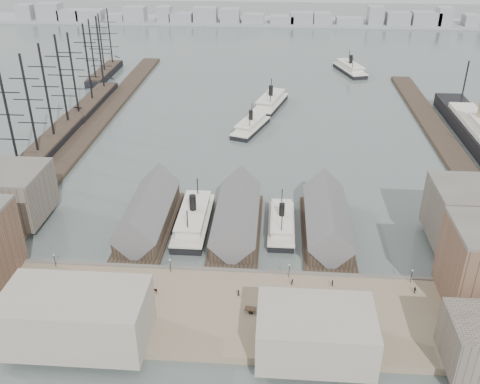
# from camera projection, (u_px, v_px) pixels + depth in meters

# --- Properties ---
(ground) EXTENTS (900.00, 900.00, 0.00)m
(ground) POSITION_uv_depth(u_px,v_px,m) (232.00, 265.00, 142.14)
(ground) COLOR #4A5553
(ground) RESTS_ON ground
(quay) EXTENTS (180.00, 30.00, 2.00)m
(quay) POSITION_uv_depth(u_px,v_px,m) (224.00, 312.00, 124.07)
(quay) COLOR #7A6952
(quay) RESTS_ON ground
(seawall) EXTENTS (180.00, 1.20, 2.30)m
(seawall) POSITION_uv_depth(u_px,v_px,m) (230.00, 273.00, 137.02)
(seawall) COLOR #59544C
(seawall) RESTS_ON ground
(west_wharf) EXTENTS (10.00, 220.00, 1.60)m
(west_wharf) POSITION_uv_depth(u_px,v_px,m) (97.00, 122.00, 234.13)
(west_wharf) COLOR #2D231C
(west_wharf) RESTS_ON ground
(east_wharf) EXTENTS (10.00, 180.00, 1.60)m
(east_wharf) POSITION_uv_depth(u_px,v_px,m) (443.00, 140.00, 215.97)
(east_wharf) COLOR #2D231C
(east_wharf) RESTS_ON ground
(ferry_shed_west) EXTENTS (14.00, 42.00, 12.60)m
(ferry_shed_west) POSITION_uv_depth(u_px,v_px,m) (148.00, 214.00, 156.48)
(ferry_shed_west) COLOR #2D231C
(ferry_shed_west) RESTS_ON ground
(ferry_shed_center) EXTENTS (14.00, 42.00, 12.60)m
(ferry_shed_center) POSITION_uv_depth(u_px,v_px,m) (237.00, 217.00, 154.81)
(ferry_shed_center) COLOR #2D231C
(ferry_shed_center) RESTS_ON ground
(ferry_shed_east) EXTENTS (14.00, 42.00, 12.60)m
(ferry_shed_east) POSITION_uv_depth(u_px,v_px,m) (327.00, 221.00, 153.14)
(ferry_shed_east) COLOR #2D231C
(ferry_shed_east) RESTS_ON ground
(warehouse_west_back) EXTENTS (26.00, 20.00, 14.00)m
(warehouse_west_back) POSITION_uv_depth(u_px,v_px,m) (2.00, 194.00, 158.24)
(warehouse_west_back) COLOR #60564C
(warehouse_west_back) RESTS_ON west_land
(street_bldg_center) EXTENTS (24.00, 16.00, 10.00)m
(street_bldg_center) POSITION_uv_depth(u_px,v_px,m) (315.00, 333.00, 109.40)
(street_bldg_center) COLOR gray
(street_bldg_center) RESTS_ON quay
(street_bldg_west) EXTENTS (30.00, 16.00, 12.00)m
(street_bldg_west) POSITION_uv_depth(u_px,v_px,m) (76.00, 317.00, 112.14)
(street_bldg_west) COLOR gray
(street_bldg_west) RESTS_ON quay
(lamp_post_far_w) EXTENTS (0.44, 0.44, 3.92)m
(lamp_post_far_w) POSITION_uv_depth(u_px,v_px,m) (54.00, 258.00, 136.65)
(lamp_post_far_w) COLOR black
(lamp_post_far_w) RESTS_ON quay
(lamp_post_near_w) EXTENTS (0.44, 0.44, 3.92)m
(lamp_post_near_w) POSITION_uv_depth(u_px,v_px,m) (170.00, 263.00, 134.72)
(lamp_post_near_w) COLOR black
(lamp_post_near_w) RESTS_ON quay
(lamp_post_near_e) EXTENTS (0.44, 0.44, 3.92)m
(lamp_post_near_e) POSITION_uv_depth(u_px,v_px,m) (289.00, 268.00, 132.80)
(lamp_post_near_e) COLOR black
(lamp_post_near_e) RESTS_ON quay
(lamp_post_far_e) EXTENTS (0.44, 0.44, 3.92)m
(lamp_post_far_e) POSITION_uv_depth(u_px,v_px,m) (412.00, 274.00, 130.88)
(lamp_post_far_e) COLOR black
(lamp_post_far_e) RESTS_ON quay
(far_shore) EXTENTS (500.00, 40.00, 15.72)m
(far_shore) POSITION_uv_depth(u_px,v_px,m) (265.00, 19.00, 434.50)
(far_shore) COLOR gray
(far_shore) RESTS_ON ground
(ferry_docked_west) EXTENTS (9.20, 30.67, 10.95)m
(ferry_docked_west) POSITION_uv_depth(u_px,v_px,m) (194.00, 219.00, 158.19)
(ferry_docked_west) COLOR black
(ferry_docked_west) RESTS_ON ground
(ferry_docked_east) EXTENTS (7.60, 25.33, 9.05)m
(ferry_docked_east) POSITION_uv_depth(u_px,v_px,m) (281.00, 223.00, 156.99)
(ferry_docked_east) COLOR black
(ferry_docked_east) RESTS_ON ground
(ferry_open_near) EXTENTS (16.31, 27.95, 9.57)m
(ferry_open_near) POSITION_uv_depth(u_px,v_px,m) (251.00, 126.00, 226.67)
(ferry_open_near) COLOR black
(ferry_open_near) RESTS_ON ground
(ferry_open_mid) EXTENTS (17.16, 32.58, 11.15)m
(ferry_open_mid) POSITION_uv_depth(u_px,v_px,m) (271.00, 102.00, 253.11)
(ferry_open_mid) COLOR black
(ferry_open_mid) RESTS_ON ground
(ferry_open_far) EXTENTS (17.58, 31.39, 10.74)m
(ferry_open_far) POSITION_uv_depth(u_px,v_px,m) (350.00, 68.00, 306.12)
(ferry_open_far) COLOR black
(ferry_open_far) RESTS_ON ground
(sailing_ship_near) EXTENTS (9.77, 67.31, 40.17)m
(sailing_ship_near) POSITION_uv_depth(u_px,v_px,m) (47.00, 145.00, 205.92)
(sailing_ship_near) COLOR black
(sailing_ship_near) RESTS_ON ground
(sailing_ship_mid) EXTENTS (9.38, 54.18, 38.55)m
(sailing_ship_mid) POSITION_uv_depth(u_px,v_px,m) (93.00, 101.00, 253.73)
(sailing_ship_mid) COLOR black
(sailing_ship_mid) RESTS_ON ground
(sailing_ship_far) EXTENTS (8.28, 45.99, 34.03)m
(sailing_ship_far) POSITION_uv_depth(u_px,v_px,m) (105.00, 72.00, 299.95)
(sailing_ship_far) COLOR black
(sailing_ship_far) RESTS_ON ground
(ocean_steamer) EXTENTS (12.54, 91.61, 18.32)m
(ocean_steamer) POSITION_uv_depth(u_px,v_px,m) (479.00, 133.00, 214.95)
(ocean_steamer) COLOR black
(ocean_steamer) RESTS_ON ground
(tram) EXTENTS (3.05, 10.59, 3.74)m
(tram) POSITION_uv_depth(u_px,v_px,m) (458.00, 294.00, 125.09)
(tram) COLOR black
(tram) RESTS_ON quay
(horse_cart_left) EXTENTS (4.84, 2.36, 1.64)m
(horse_cart_left) POSITION_uv_depth(u_px,v_px,m) (93.00, 291.00, 128.05)
(horse_cart_left) COLOR black
(horse_cart_left) RESTS_ON quay
(horse_cart_center) EXTENTS (4.89, 2.65, 1.48)m
(horse_cart_center) POSITION_uv_depth(u_px,v_px,m) (151.00, 291.00, 128.01)
(horse_cart_center) COLOR black
(horse_cart_center) RESTS_ON quay
(horse_cart_right) EXTENTS (4.72, 2.22, 1.50)m
(horse_cart_right) POSITION_uv_depth(u_px,v_px,m) (258.00, 309.00, 122.25)
(horse_cart_right) COLOR black
(horse_cart_right) RESTS_ON quay
(pedestrian_0) EXTENTS (0.69, 0.52, 1.82)m
(pedestrian_0) POSITION_uv_depth(u_px,v_px,m) (28.00, 281.00, 131.18)
(pedestrian_0) COLOR black
(pedestrian_0) RESTS_ON quay
(pedestrian_1) EXTENTS (1.05, 1.09, 1.77)m
(pedestrian_1) POSITION_uv_depth(u_px,v_px,m) (35.00, 301.00, 124.47)
(pedestrian_1) COLOR black
(pedestrian_1) RESTS_ON quay
(pedestrian_2) EXTENTS (0.87, 1.25, 1.77)m
(pedestrian_2) POSITION_uv_depth(u_px,v_px,m) (118.00, 276.00, 132.95)
(pedestrian_2) COLOR black
(pedestrian_2) RESTS_ON quay
(pedestrian_3) EXTENTS (1.01, 0.57, 1.63)m
(pedestrian_3) POSITION_uv_depth(u_px,v_px,m) (134.00, 305.00, 123.38)
(pedestrian_3) COLOR black
(pedestrian_3) RESTS_ON quay
(pedestrian_4) EXTENTS (0.82, 0.93, 1.60)m
(pedestrian_4) POSITION_uv_depth(u_px,v_px,m) (238.00, 293.00, 127.40)
(pedestrian_4) COLOR black
(pedestrian_4) RESTS_ON quay
(pedestrian_5) EXTENTS (0.76, 0.68, 1.72)m
(pedestrian_5) POSITION_uv_depth(u_px,v_px,m) (260.00, 310.00, 121.80)
(pedestrian_5) COLOR black
(pedestrian_5) RESTS_ON quay
(pedestrian_6) EXTENTS (0.93, 0.99, 1.62)m
(pedestrian_6) POSITION_uv_depth(u_px,v_px,m) (293.00, 282.00, 131.07)
(pedestrian_6) COLOR black
(pedestrian_6) RESTS_ON quay
(pedestrian_7) EXTENTS (0.70, 1.16, 1.75)m
(pedestrian_7) POSITION_uv_depth(u_px,v_px,m) (378.00, 328.00, 116.67)
(pedestrian_7) COLOR black
(pedestrian_7) RESTS_ON quay
(pedestrian_8) EXTENTS (0.97, 1.12, 1.80)m
(pedestrian_8) POSITION_uv_depth(u_px,v_px,m) (415.00, 290.00, 128.16)
(pedestrian_8) COLOR black
(pedestrian_8) RESTS_ON quay
(pedestrian_10) EXTENTS (0.44, 1.05, 1.79)m
(pedestrian_10) POSITION_uv_depth(u_px,v_px,m) (332.00, 283.00, 130.56)
(pedestrian_10) COLOR black
(pedestrian_10) RESTS_ON quay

